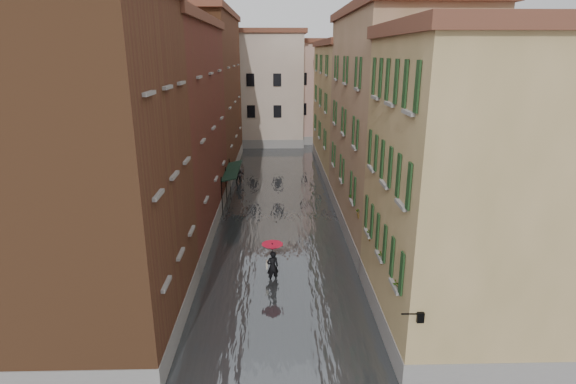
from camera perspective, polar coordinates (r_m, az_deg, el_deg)
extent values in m
plane|color=#545456|center=(21.25, -0.95, -13.72)|extent=(120.00, 120.00, 0.00)
cube|color=#484C4F|center=(33.04, -1.18, -1.86)|extent=(10.00, 60.00, 0.20)
cube|color=brown|center=(18.16, -23.68, 1.63)|extent=(6.00, 8.00, 13.00)
cube|color=maroon|center=(28.45, -15.56, 7.17)|extent=(6.00, 14.00, 12.50)
cube|color=brown|center=(42.94, -10.92, 11.73)|extent=(6.00, 16.00, 14.00)
cube|color=#9E8751|center=(18.45, 21.31, -0.29)|extent=(6.00, 8.00, 11.50)
cube|color=tan|center=(28.47, 13.16, 7.87)|extent=(6.00, 14.00, 13.00)
cube|color=#9E8751|center=(43.12, 8.17, 10.22)|extent=(6.00, 16.00, 11.50)
cube|color=beige|center=(56.45, -4.50, 12.74)|extent=(12.00, 9.00, 13.00)
cube|color=tan|center=(58.74, 4.62, 12.43)|extent=(10.00, 9.00, 12.00)
cube|color=black|center=(32.41, -7.32, 2.14)|extent=(1.09, 2.73, 0.31)
cylinder|color=black|center=(31.48, -8.38, -0.54)|extent=(0.06, 0.06, 2.80)
cylinder|color=black|center=(34.08, -7.86, 0.87)|extent=(0.06, 0.06, 2.80)
cube|color=black|center=(35.05, -6.89, 3.32)|extent=(1.09, 2.74, 0.31)
cylinder|color=black|center=(34.09, -7.86, 0.87)|extent=(0.06, 0.06, 2.80)
cylinder|color=black|center=(36.71, -7.41, 2.08)|extent=(0.06, 0.06, 2.80)
cylinder|color=black|center=(15.10, 15.32, -14.71)|extent=(0.60, 0.05, 0.05)
cube|color=black|center=(15.24, 16.41, -14.94)|extent=(0.22, 0.22, 0.35)
cube|color=beige|center=(15.24, 16.41, -14.94)|extent=(0.14, 0.14, 0.24)
cube|color=maroon|center=(16.35, 14.07, -11.77)|extent=(0.22, 0.85, 0.18)
imported|color=#265926|center=(16.15, 14.18, -10.46)|extent=(0.59, 0.51, 0.66)
cube|color=maroon|center=(18.36, 12.17, -8.26)|extent=(0.22, 0.85, 0.18)
imported|color=#265926|center=(18.19, 12.25, -7.06)|extent=(0.59, 0.51, 0.66)
cube|color=maroon|center=(20.43, 10.69, -5.46)|extent=(0.22, 0.85, 0.18)
imported|color=#265926|center=(20.27, 10.75, -4.37)|extent=(0.59, 0.51, 0.66)
cube|color=maroon|center=(22.99, 9.27, -2.76)|extent=(0.22, 0.85, 0.18)
imported|color=#265926|center=(22.85, 9.32, -1.77)|extent=(0.59, 0.51, 0.66)
cube|color=maroon|center=(25.20, 8.30, -0.91)|extent=(0.22, 0.85, 0.18)
imported|color=#265926|center=(25.07, 8.34, 0.00)|extent=(0.59, 0.51, 0.66)
imported|color=black|center=(22.45, -1.97, -9.48)|extent=(0.71, 0.57, 1.68)
cube|color=beige|center=(22.45, -2.69, -9.17)|extent=(0.08, 0.30, 0.38)
cylinder|color=black|center=(22.22, -1.98, -8.30)|extent=(0.02, 0.02, 1.00)
cone|color=red|center=(21.98, -2.00, -6.96)|extent=(1.07, 1.07, 0.28)
imported|color=black|center=(38.89, -6.24, 2.21)|extent=(0.87, 0.69, 1.77)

